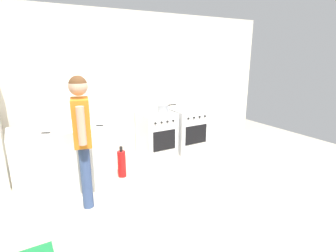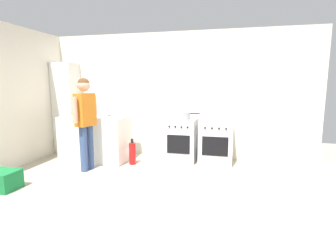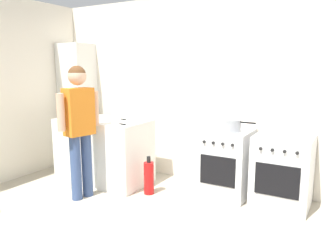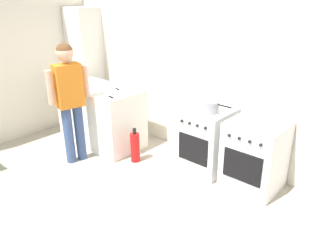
# 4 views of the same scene
# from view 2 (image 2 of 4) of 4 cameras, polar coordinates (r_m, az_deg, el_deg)

# --- Properties ---
(ground_plane) EXTENTS (8.00, 8.00, 0.00)m
(ground_plane) POSITION_cam_2_polar(r_m,az_deg,el_deg) (4.05, -6.46, -13.25)
(ground_plane) COLOR #ADA38E
(back_wall) EXTENTS (6.00, 0.10, 2.60)m
(back_wall) POSITION_cam_2_polar(r_m,az_deg,el_deg) (5.62, 0.17, 6.67)
(back_wall) COLOR silver
(back_wall) RESTS_ON ground
(side_wall_left) EXTENTS (0.10, 3.10, 2.60)m
(side_wall_left) POSITION_cam_2_polar(r_m,az_deg,el_deg) (5.54, -31.44, 5.31)
(side_wall_left) COLOR silver
(side_wall_left) RESTS_ON ground
(counter_unit) EXTENTS (1.30, 0.70, 0.90)m
(counter_unit) POSITION_cam_2_polar(r_m,az_deg,el_deg) (5.52, -15.48, -2.60)
(counter_unit) COLOR silver
(counter_unit) RESTS_ON ground
(oven_left) EXTENTS (0.59, 0.62, 0.85)m
(oven_left) POSITION_cam_2_polar(r_m,az_deg,el_deg) (5.30, 2.91, -3.02)
(oven_left) COLOR white
(oven_left) RESTS_ON ground
(oven_right) EXTENTS (0.64, 0.62, 0.85)m
(oven_right) POSITION_cam_2_polar(r_m,az_deg,el_deg) (5.22, 10.40, -3.35)
(oven_right) COLOR white
(oven_right) RESTS_ON ground
(pot) EXTENTS (0.38, 0.20, 0.15)m
(pot) POSITION_cam_2_polar(r_m,az_deg,el_deg) (5.12, 3.87, 2.21)
(pot) COLOR gray
(pot) RESTS_ON oven_left
(knife_utility) EXTENTS (0.25, 0.08, 0.01)m
(knife_utility) POSITION_cam_2_polar(r_m,az_deg,el_deg) (5.08, -12.35, 1.73)
(knife_utility) COLOR silver
(knife_utility) RESTS_ON counter_unit
(knife_carving) EXTENTS (0.33, 0.12, 0.01)m
(knife_carving) POSITION_cam_2_polar(r_m,az_deg,el_deg) (5.50, -13.38, 2.24)
(knife_carving) COLOR silver
(knife_carving) RESTS_ON counter_unit
(knife_chef) EXTENTS (0.29, 0.16, 0.01)m
(knife_chef) POSITION_cam_2_polar(r_m,az_deg,el_deg) (5.45, -19.06, 1.92)
(knife_chef) COLOR silver
(knife_chef) RESTS_ON counter_unit
(person) EXTENTS (0.27, 0.56, 1.64)m
(person) POSITION_cam_2_polar(r_m,az_deg,el_deg) (4.82, -17.56, 2.08)
(person) COLOR #384C7A
(person) RESTS_ON ground
(fire_extinguisher) EXTENTS (0.13, 0.13, 0.50)m
(fire_extinguisher) POSITION_cam_2_polar(r_m,az_deg,el_deg) (5.14, -7.76, -5.89)
(fire_extinguisher) COLOR red
(fire_extinguisher) RESTS_ON ground
(recycling_crate_lower) EXTENTS (0.52, 0.36, 0.28)m
(recycling_crate_lower) POSITION_cam_2_polar(r_m,az_deg,el_deg) (4.66, -32.74, -9.85)
(recycling_crate_lower) COLOR #197238
(recycling_crate_lower) RESTS_ON ground
(larder_cabinet) EXTENTS (0.48, 0.44, 2.00)m
(larder_cabinet) POSITION_cam_2_polar(r_m,az_deg,el_deg) (6.35, -21.11, 3.62)
(larder_cabinet) COLOR silver
(larder_cabinet) RESTS_ON ground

